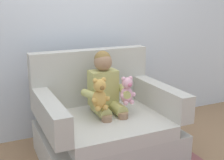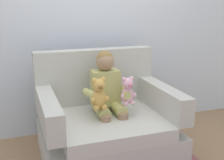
{
  "view_description": "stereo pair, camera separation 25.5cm",
  "coord_description": "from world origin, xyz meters",
  "px_view_note": "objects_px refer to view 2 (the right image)",
  "views": [
    {
      "loc": [
        -1.02,
        -2.29,
        1.43
      ],
      "look_at": [
        0.03,
        -0.05,
        0.77
      ],
      "focal_mm": 46.69,
      "sensor_mm": 36.0,
      "label": 1
    },
    {
      "loc": [
        -0.78,
        -2.38,
        1.43
      ],
      "look_at": [
        0.03,
        -0.05,
        0.77
      ],
      "focal_mm": 46.69,
      "sensor_mm": 36.0,
      "label": 2
    }
  ],
  "objects_px": {
    "armchair": "(106,125)",
    "seated_child": "(107,91)",
    "plush_pink": "(128,91)",
    "plush_honey": "(99,94)"
  },
  "relations": [
    {
      "from": "seated_child",
      "to": "armchair",
      "type": "bearing_deg",
      "value": -122.08
    },
    {
      "from": "plush_honey",
      "to": "seated_child",
      "type": "bearing_deg",
      "value": 49.85
    },
    {
      "from": "armchair",
      "to": "plush_honey",
      "type": "bearing_deg",
      "value": -129.36
    },
    {
      "from": "seated_child",
      "to": "plush_pink",
      "type": "height_order",
      "value": "seated_child"
    },
    {
      "from": "plush_pink",
      "to": "armchair",
      "type": "bearing_deg",
      "value": 131.37
    },
    {
      "from": "seated_child",
      "to": "plush_pink",
      "type": "xyz_separation_m",
      "value": [
        0.15,
        -0.13,
        0.02
      ]
    },
    {
      "from": "armchair",
      "to": "plush_pink",
      "type": "xyz_separation_m",
      "value": [
        0.18,
        -0.1,
        0.34
      ]
    },
    {
      "from": "plush_honey",
      "to": "plush_pink",
      "type": "xyz_separation_m",
      "value": [
        0.28,
        0.03,
        -0.01
      ]
    },
    {
      "from": "plush_honey",
      "to": "armchair",
      "type": "bearing_deg",
      "value": 49.67
    },
    {
      "from": "armchair",
      "to": "seated_child",
      "type": "height_order",
      "value": "seated_child"
    }
  ]
}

